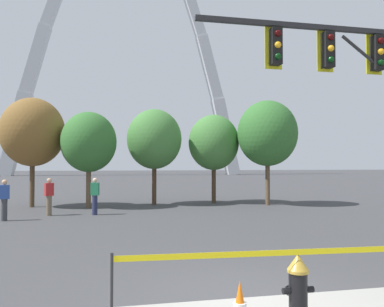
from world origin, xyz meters
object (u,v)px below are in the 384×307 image
pedestrian_walking_left (49,196)px  pedestrian_walking_right (4,200)px  traffic_signal_gantry (366,83)px  monument_arch (126,55)px  pedestrian_standing_center (95,196)px  fire_hydrant (298,287)px

pedestrian_walking_left → pedestrian_walking_right: size_ratio=1.00×
traffic_signal_gantry → pedestrian_walking_left: (-9.01, 8.50, -3.45)m
traffic_signal_gantry → monument_arch: monument_arch is taller
pedestrian_standing_center → traffic_signal_gantry: bearing=-49.6°
fire_hydrant → traffic_signal_gantry: (3.73, 3.57, 3.80)m
fire_hydrant → monument_arch: monument_arch is taller
monument_arch → pedestrian_standing_center: (-2.91, -58.29, -22.83)m
fire_hydrant → pedestrian_standing_center: pedestrian_standing_center is taller
pedestrian_standing_center → pedestrian_walking_right: bearing=-162.0°
pedestrian_walking_left → pedestrian_walking_right: same height
fire_hydrant → monument_arch: size_ratio=0.02×
pedestrian_standing_center → pedestrian_walking_right: size_ratio=1.00×
fire_hydrant → pedestrian_walking_left: (-5.28, 12.07, 0.35)m
traffic_signal_gantry → pedestrian_standing_center: 11.50m
traffic_signal_gantry → monument_arch: (-4.20, 66.64, 19.38)m
pedestrian_walking_right → traffic_signal_gantry: bearing=-34.8°
fire_hydrant → pedestrian_standing_center: (-3.38, 11.92, 0.35)m
pedestrian_standing_center → pedestrian_walking_right: same height
traffic_signal_gantry → monument_arch: bearing=93.6°
traffic_signal_gantry → pedestrian_standing_center: size_ratio=4.04×
fire_hydrant → pedestrian_walking_right: 12.75m
pedestrian_walking_left → pedestrian_standing_center: same height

